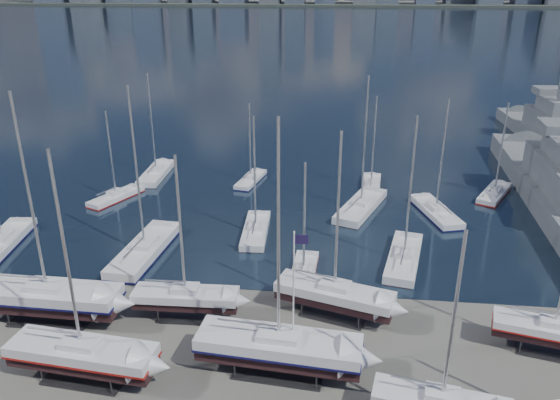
# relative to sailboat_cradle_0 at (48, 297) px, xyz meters

# --- Properties ---
(ground) EXTENTS (1400.00, 1400.00, 0.00)m
(ground) POSITION_rel_sailboat_cradle_0_xyz_m (19.47, -3.49, -2.24)
(ground) COLOR #605E59
(ground) RESTS_ON ground
(water) EXTENTS (1400.00, 600.00, 0.40)m
(water) POSITION_rel_sailboat_cradle_0_xyz_m (19.47, 306.51, -2.39)
(water) COLOR #192439
(water) RESTS_ON ground
(far_shore) EXTENTS (1400.00, 80.00, 2.20)m
(far_shore) POSITION_rel_sailboat_cradle_0_xyz_m (19.47, 566.51, -1.14)
(far_shore) COLOR #2D332D
(far_shore) RESTS_ON ground
(sailboat_cradle_0) EXTENTS (12.19, 3.66, 19.32)m
(sailboat_cradle_0) POSITION_rel_sailboat_cradle_0_xyz_m (0.00, 0.00, 0.00)
(sailboat_cradle_0) COLOR #2D2D33
(sailboat_cradle_0) RESTS_ON ground
(sailboat_cradle_1) EXTENTS (10.98, 4.07, 17.25)m
(sailboat_cradle_1) POSITION_rel_sailboat_cradle_0_xyz_m (6.02, -6.66, -0.11)
(sailboat_cradle_1) COLOR #2D2D33
(sailboat_cradle_1) RESTS_ON ground
(sailboat_cradle_2) EXTENTS (8.85, 2.70, 14.47)m
(sailboat_cradle_2) POSITION_rel_sailboat_cradle_0_xyz_m (11.23, 1.58, -0.25)
(sailboat_cradle_2) COLOR #2D2D33
(sailboat_cradle_2) RESTS_ON ground
(sailboat_cradle_3) EXTENTS (12.20, 4.44, 19.06)m
(sailboat_cradle_3) POSITION_rel_sailboat_cradle_0_xyz_m (19.74, -4.47, -0.01)
(sailboat_cradle_3) COLOR #2D2D33
(sailboat_cradle_3) RESTS_ON ground
(sailboat_cradle_4) EXTENTS (10.35, 5.57, 16.25)m
(sailboat_cradle_4) POSITION_rel_sailboat_cradle_0_xyz_m (23.59, 3.18, -0.16)
(sailboat_cradle_4) COLOR #2D2D33
(sailboat_cradle_4) RESTS_ON ground
(sailboat_cradle_6) EXTENTS (9.05, 4.51, 14.24)m
(sailboat_cradle_6) POSITION_rel_sailboat_cradle_0_xyz_m (40.17, -0.01, -0.26)
(sailboat_cradle_6) COLOR #2D2D33
(sailboat_cradle_6) RESTS_ON ground
(sailboat_moored_0) EXTENTS (4.38, 11.25, 16.38)m
(sailboat_moored_0) POSITION_rel_sailboat_cradle_0_xyz_m (-11.92, 12.34, -1.93)
(sailboat_moored_0) COLOR black
(sailboat_moored_0) RESTS_ON water
(sailboat_moored_1) EXTENTS (5.50, 8.38, 12.22)m
(sailboat_moored_1) POSITION_rel_sailboat_cradle_0_xyz_m (-5.03, 26.57, -1.93)
(sailboat_moored_1) COLOR black
(sailboat_moored_1) RESTS_ON water
(sailboat_moored_2) EXTENTS (3.17, 10.37, 15.54)m
(sailboat_moored_2) POSITION_rel_sailboat_cradle_0_xyz_m (-2.66, 35.80, -1.92)
(sailboat_moored_2) COLOR black
(sailboat_moored_2) RESTS_ON water
(sailboat_moored_3) EXTENTS (4.47, 12.55, 18.40)m
(sailboat_moored_3) POSITION_rel_sailboat_cradle_0_xyz_m (3.85, 12.25, -1.93)
(sailboat_moored_3) COLOR black
(sailboat_moored_3) RESTS_ON water
(sailboat_moored_4) EXTENTS (3.11, 9.50, 14.16)m
(sailboat_moored_4) POSITION_rel_sailboat_cradle_0_xyz_m (14.58, 18.32, -1.92)
(sailboat_moored_4) COLOR black
(sailboat_moored_4) RESTS_ON water
(sailboat_moored_5) EXTENTS (3.67, 8.12, 11.73)m
(sailboat_moored_5) POSITION_rel_sailboat_cradle_0_xyz_m (11.37, 34.88, -1.93)
(sailboat_moored_5) COLOR black
(sailboat_moored_5) RESTS_ON water
(sailboat_moored_6) EXTENTS (2.66, 8.21, 12.12)m
(sailboat_moored_6) POSITION_rel_sailboat_cradle_0_xyz_m (20.57, 9.48, -1.93)
(sailboat_moored_6) COLOR black
(sailboat_moored_6) RESTS_ON water
(sailboat_moored_7) EXTENTS (7.03, 11.88, 17.34)m
(sailboat_moored_7) POSITION_rel_sailboat_cradle_0_xyz_m (26.52, 26.41, -1.92)
(sailboat_moored_7) COLOR black
(sailboat_moored_7) RESTS_ON water
(sailboat_moored_8) EXTENTS (3.21, 9.08, 13.32)m
(sailboat_moored_8) POSITION_rel_sailboat_cradle_0_xyz_m (28.09, 34.05, -1.94)
(sailboat_moored_8) COLOR black
(sailboat_moored_8) RESTS_ON water
(sailboat_moored_9) EXTENTS (4.96, 10.85, 15.82)m
(sailboat_moored_9) POSITION_rel_sailboat_cradle_0_xyz_m (30.49, 13.50, -1.92)
(sailboat_moored_9) COLOR black
(sailboat_moored_9) RESTS_ON water
(sailboat_moored_10) EXTENTS (5.49, 10.32, 14.86)m
(sailboat_moored_10) POSITION_rel_sailboat_cradle_0_xyz_m (35.52, 25.96, -1.94)
(sailboat_moored_10) COLOR black
(sailboat_moored_10) RESTS_ON water
(sailboat_moored_11) EXTENTS (6.24, 8.84, 13.02)m
(sailboat_moored_11) POSITION_rel_sailboat_cradle_0_xyz_m (44.16, 33.11, -1.94)
(sailboat_moored_11) COLOR black
(sailboat_moored_11) RESTS_ON water
(naval_ship_west) EXTENTS (7.83, 39.41, 17.53)m
(naval_ship_west) POSITION_rel_sailboat_cradle_0_xyz_m (59.32, 58.47, -0.58)
(naval_ship_west) COLOR slate
(naval_ship_west) RESTS_ON water
(flagpole) EXTENTS (1.01, 0.12, 11.34)m
(flagpole) POSITION_rel_sailboat_cradle_0_xyz_m (20.82, -4.20, 4.25)
(flagpole) COLOR white
(flagpole) RESTS_ON ground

